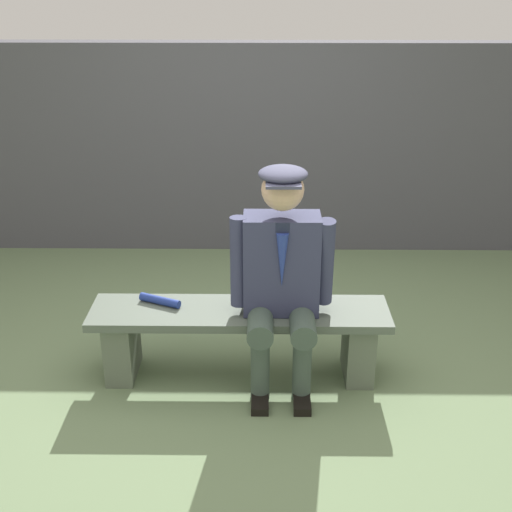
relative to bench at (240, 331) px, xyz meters
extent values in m
plane|color=#677E57|center=(0.00, 0.00, -0.30)|extent=(30.00, 30.00, 0.00)
cube|color=#525D50|center=(0.00, 0.00, 0.13)|extent=(1.79, 0.41, 0.05)
cube|color=#5A6554|center=(-0.73, 0.00, -0.10)|extent=(0.17, 0.35, 0.40)
cube|color=#5A6554|center=(0.73, 0.00, -0.10)|extent=(0.17, 0.35, 0.40)
cube|color=#333654|center=(-0.25, 0.00, 0.45)|extent=(0.44, 0.23, 0.60)
cylinder|color=#1E2338|center=(-0.25, 0.00, 0.72)|extent=(0.24, 0.24, 0.06)
cone|color=navy|center=(-0.25, 0.12, 0.53)|extent=(0.07, 0.07, 0.33)
sphere|color=#DBAD8C|center=(-0.25, 0.02, 0.91)|extent=(0.24, 0.24, 0.24)
ellipsoid|color=#41425A|center=(-0.25, 0.02, 1.00)|extent=(0.27, 0.27, 0.08)
cube|color=#41425A|center=(-0.25, 0.13, 0.97)|extent=(0.19, 0.11, 0.02)
cylinder|color=#405045|center=(-0.37, 0.13, 0.15)|extent=(0.15, 0.45, 0.15)
cylinder|color=#405045|center=(-0.37, 0.26, -0.07)|extent=(0.11, 0.11, 0.45)
cube|color=black|center=(-0.37, 0.32, -0.28)|extent=(0.10, 0.24, 0.05)
cylinder|color=#333654|center=(-0.50, 0.04, 0.48)|extent=(0.11, 0.18, 0.55)
cylinder|color=#405045|center=(-0.13, 0.13, 0.15)|extent=(0.15, 0.45, 0.15)
cylinder|color=#405045|center=(-0.13, 0.26, -0.07)|extent=(0.11, 0.11, 0.45)
cube|color=black|center=(-0.13, 0.32, -0.28)|extent=(0.10, 0.24, 0.05)
cylinder|color=#333654|center=(0.00, 0.04, 0.48)|extent=(0.10, 0.12, 0.54)
cylinder|color=navy|center=(0.49, -0.06, 0.18)|extent=(0.27, 0.16, 0.05)
cube|color=#4A4A51|center=(0.00, -2.12, 0.59)|extent=(12.00, 0.24, 1.78)
camera|label=1|loc=(-0.14, 3.56, 2.05)|focal=47.14mm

